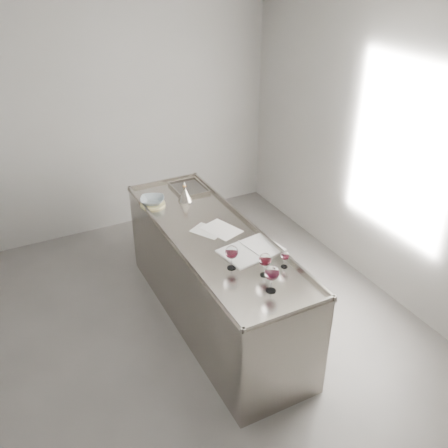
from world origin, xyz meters
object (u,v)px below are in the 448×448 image
wine_glass_left (232,253)px  wine_glass_small (285,256)px  wine_funnel (185,195)px  notebook (251,250)px  wine_glass_right (265,260)px  wine_glass_middle (272,274)px  counter (214,278)px  ceramic_bowl (152,200)px

wine_glass_left → wine_glass_small: size_ratio=1.44×
wine_funnel → notebook: bearing=-83.7°
notebook → wine_funnel: 1.09m
wine_glass_right → wine_funnel: wine_funnel is taller
wine_funnel → wine_glass_middle: bearing=-90.6°
counter → wine_glass_middle: wine_glass_middle is taller
wine_glass_right → wine_funnel: size_ratio=0.92×
wine_glass_small → wine_funnel: bearing=99.7°
wine_glass_middle → notebook: 0.56m
wine_glass_left → wine_glass_small: 0.41m
wine_glass_small → ceramic_bowl: 1.55m
wine_glass_left → wine_glass_right: 0.27m
wine_glass_small → notebook: wine_glass_small is taller
wine_glass_left → counter: bearing=79.4°
counter → wine_glass_small: bearing=-68.4°
wine_glass_middle → wine_glass_right: bearing=72.2°
wine_glass_middle → counter: bearing=91.3°
wine_glass_left → notebook: (0.25, 0.14, -0.13)m
counter → wine_funnel: wine_funnel is taller
wine_glass_small → notebook: bearing=110.8°
wine_funnel → wine_glass_left: bearing=-96.3°
wine_funnel → ceramic_bowl: bearing=169.6°
wine_glass_middle → wine_glass_small: wine_glass_middle is taller
wine_glass_middle → wine_glass_small: size_ratio=1.57×
counter → wine_glass_middle: size_ratio=11.21×
notebook → wine_glass_middle: bearing=-113.2°
wine_glass_middle → wine_funnel: wine_glass_middle is taller
wine_glass_right → wine_glass_left: bearing=132.4°
ceramic_bowl → wine_funnel: size_ratio=1.10×
counter → wine_funnel: size_ratio=11.73×
ceramic_bowl → wine_glass_right: bearing=-76.4°
wine_glass_left → wine_glass_small: (0.37, -0.17, -0.04)m
wine_glass_right → ceramic_bowl: 1.52m
counter → ceramic_bowl: ceramic_bowl is taller
wine_glass_right → ceramic_bowl: (-0.36, 1.47, -0.09)m
wine_glass_middle → wine_glass_right: 0.20m
wine_glass_left → wine_glass_right: (0.18, -0.20, -0.01)m
wine_glass_left → wine_glass_middle: (0.12, -0.39, 0.01)m
wine_glass_left → wine_glass_middle: 0.40m
wine_glass_middle → wine_glass_right: size_ratio=1.13×
wine_funnel → wine_glass_small: bearing=-80.3°
wine_glass_middle → notebook: wine_glass_middle is taller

